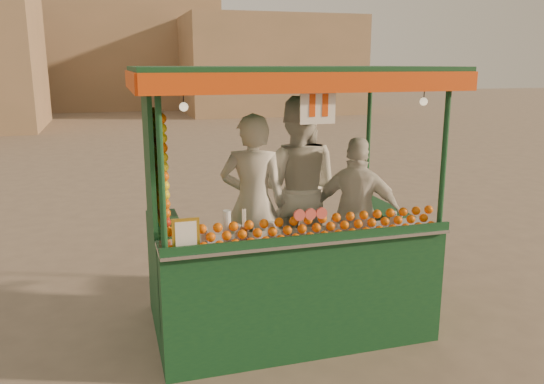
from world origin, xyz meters
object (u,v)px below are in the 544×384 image
object	(u,v)px
vendor_middle	(297,188)
vendor_right	(357,214)
vendor_left	(253,204)
juice_cart	(282,250)

from	to	relation	value
vendor_middle	vendor_right	distance (m)	0.72
vendor_left	vendor_middle	distance (m)	0.59
juice_cart	vendor_right	xyz separation A→B (m)	(0.84, 0.12, 0.26)
juice_cart	vendor_middle	world-z (taller)	juice_cart
vendor_right	juice_cart	bearing A→B (deg)	41.45
juice_cart	vendor_right	world-z (taller)	juice_cart
vendor_left	vendor_right	bearing A→B (deg)	-173.94
juice_cart	vendor_right	size ratio (longest dim) A/B	1.79
juice_cart	vendor_right	distance (m)	0.89
vendor_middle	vendor_right	bearing A→B (deg)	159.60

